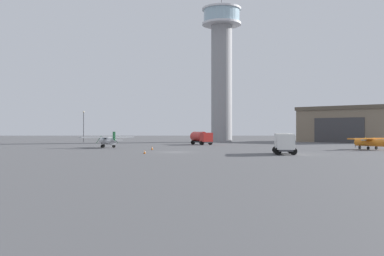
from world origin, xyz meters
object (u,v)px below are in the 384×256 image
object	(u,v)px
traffic_cone_near_left	(146,152)
traffic_cone_near_right	(154,148)
control_tower	(223,63)
truck_fuel_tanker_red	(203,137)
airplane_orange	(374,142)
truck_box_white	(286,142)
airplane_silver	(109,140)
light_post_east	(85,124)

from	to	relation	value
traffic_cone_near_left	traffic_cone_near_right	xyz separation A→B (m)	(-0.02, 11.98, 0.07)
control_tower	truck_fuel_tanker_red	xyz separation A→B (m)	(-6.32, -23.81, -20.69)
airplane_orange	traffic_cone_near_left	xyz separation A→B (m)	(-37.35, -12.83, -1.08)
control_tower	traffic_cone_near_right	xyz separation A→B (m)	(-15.11, -50.45, -22.04)
airplane_orange	truck_box_white	xyz separation A→B (m)	(-17.83, -13.85, 0.31)
airplane_silver	traffic_cone_near_left	distance (m)	22.61
truck_box_white	traffic_cone_near_left	bearing A→B (deg)	-85.78
airplane_silver	truck_fuel_tanker_red	size ratio (longest dim) A/B	1.31
truck_box_white	light_post_east	size ratio (longest dim) A/B	0.80
airplane_silver	traffic_cone_near_left	bearing A→B (deg)	173.94
airplane_orange	traffic_cone_near_right	bearing A→B (deg)	60.18
control_tower	airplane_orange	size ratio (longest dim) A/B	4.61
truck_box_white	traffic_cone_near_right	bearing A→B (deg)	-116.43
airplane_orange	traffic_cone_near_left	bearing A→B (deg)	77.83
control_tower	airplane_orange	distance (m)	58.28
airplane_orange	light_post_east	world-z (taller)	light_post_east
airplane_silver	airplane_orange	bearing A→B (deg)	-129.48
traffic_cone_near_left	traffic_cone_near_right	size ratio (longest dim) A/B	0.79
airplane_silver	truck_box_white	xyz separation A→B (m)	(28.65, -21.66, 0.24)
truck_fuel_tanker_red	traffic_cone_near_right	xyz separation A→B (m)	(-8.79, -26.64, -1.36)
control_tower	traffic_cone_near_right	world-z (taller)	control_tower
traffic_cone_near_left	traffic_cone_near_right	bearing A→B (deg)	90.11
airplane_orange	truck_fuel_tanker_red	xyz separation A→B (m)	(-28.58, 25.78, 0.34)
truck_fuel_tanker_red	traffic_cone_near_left	bearing A→B (deg)	-38.39
airplane_orange	light_post_east	bearing A→B (deg)	21.37
traffic_cone_near_right	traffic_cone_near_left	bearing A→B (deg)	-89.89
traffic_cone_near_right	truck_fuel_tanker_red	bearing A→B (deg)	71.74
truck_box_white	traffic_cone_near_left	xyz separation A→B (m)	(-19.51, 1.01, -1.40)
control_tower	traffic_cone_near_right	distance (m)	57.09
airplane_orange	traffic_cone_near_right	xyz separation A→B (m)	(-37.37, -0.86, -1.01)
truck_box_white	light_post_east	world-z (taller)	light_post_east
control_tower	airplane_silver	bearing A→B (deg)	-120.11
airplane_silver	truck_fuel_tanker_red	distance (m)	25.37
truck_fuel_tanker_red	traffic_cone_near_right	bearing A→B (deg)	-43.85
traffic_cone_near_left	airplane_silver	bearing A→B (deg)	113.87
airplane_orange	light_post_east	distance (m)	76.45
traffic_cone_near_left	truck_box_white	bearing A→B (deg)	-2.97
airplane_silver	light_post_east	world-z (taller)	light_post_east
airplane_orange	light_post_east	size ratio (longest dim) A/B	1.05
airplane_silver	light_post_east	xyz separation A→B (m)	(-14.10, 38.66, 3.71)
control_tower	traffic_cone_near_left	xyz separation A→B (m)	(-15.09, -62.42, -22.11)
truck_fuel_tanker_red	truck_box_white	bearing A→B (deg)	-10.42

